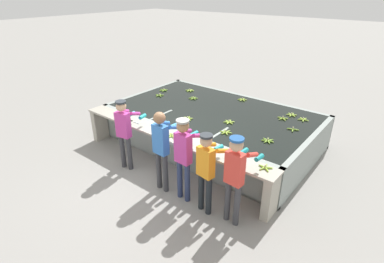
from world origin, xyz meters
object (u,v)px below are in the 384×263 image
banana_bunch_floating_0 (283,118)px  banana_bunch_ledge_2 (265,168)px  banana_bunch_floating_8 (159,95)px  banana_bunch_floating_5 (303,119)px  banana_bunch_floating_11 (226,132)px  banana_bunch_floating_3 (164,90)px  banana_bunch_floating_7 (190,90)px  worker_4 (235,172)px  worker_0 (124,128)px  worker_1 (162,144)px  banana_bunch_floating_4 (193,98)px  worker_2 (184,152)px  banana_bunch_floating_12 (292,115)px  banana_bunch_floating_6 (242,100)px  banana_bunch_floating_2 (229,122)px  banana_bunch_floating_9 (293,129)px  banana_bunch_ledge_0 (172,136)px  knife_0 (133,121)px  worker_3 (207,166)px  banana_bunch_ledge_1 (158,129)px  banana_bunch_floating_10 (187,119)px

banana_bunch_floating_0 → banana_bunch_ledge_2: bearing=-74.0°
banana_bunch_ledge_2 → banana_bunch_floating_8: bearing=158.5°
banana_bunch_floating_5 → banana_bunch_floating_11: same height
banana_bunch_floating_3 → banana_bunch_floating_11: size_ratio=1.00×
banana_bunch_floating_7 → banana_bunch_ledge_2: bearing=-34.1°
banana_bunch_floating_0 → worker_4: bearing=-82.1°
worker_0 → banana_bunch_floating_8: bearing=116.3°
worker_1 → banana_bunch_floating_4: (-1.40, 2.78, -0.13)m
worker_2 → banana_bunch_floating_12: bearing=76.8°
banana_bunch_floating_6 → banana_bunch_floating_11: size_ratio=1.00×
worker_1 → banana_bunch_floating_2: (0.32, 1.98, -0.13)m
banana_bunch_floating_4 → banana_bunch_floating_7: 0.73m
banana_bunch_floating_2 → banana_bunch_floating_9: 1.47m
banana_bunch_floating_5 → banana_bunch_ledge_2: size_ratio=1.00×
banana_bunch_floating_4 → banana_bunch_ledge_0: size_ratio=1.01×
worker_0 → worker_2: worker_2 is taller
banana_bunch_floating_4 → knife_0: 2.20m
banana_bunch_floating_7 → banana_bunch_ledge_0: size_ratio=1.01×
banana_bunch_floating_8 → worker_4: bearing=-29.8°
worker_3 → knife_0: 2.70m
worker_3 → banana_bunch_ledge_1: size_ratio=5.77×
worker_3 → banana_bunch_floating_2: 2.13m
banana_bunch_floating_4 → banana_bunch_floating_3: bearing=179.5°
banana_bunch_floating_9 → banana_bunch_ledge_1: bearing=-141.7°
banana_bunch_floating_5 → banana_bunch_floating_9: bearing=-88.5°
worker_3 → banana_bunch_floating_3: size_ratio=5.80×
banana_bunch_ledge_1 → banana_bunch_floating_10: bearing=80.5°
worker_4 → banana_bunch_floating_4: size_ratio=6.08×
worker_4 → knife_0: bearing=170.7°
worker_0 → banana_bunch_floating_12: size_ratio=5.97×
banana_bunch_ledge_0 → banana_bunch_ledge_1: same height
worker_4 → banana_bunch_floating_0: bearing=97.9°
banana_bunch_floating_7 → banana_bunch_floating_12: bearing=1.4°
banana_bunch_floating_10 → banana_bunch_ledge_2: size_ratio=1.01×
banana_bunch_floating_3 → banana_bunch_ledge_2: (4.51, -2.11, 0.00)m
worker_3 → worker_4: bearing=6.6°
banana_bunch_ledge_1 → worker_1: bearing=-40.7°
banana_bunch_floating_4 → banana_bunch_ledge_2: size_ratio=1.02×
worker_2 → banana_bunch_ledge_0: size_ratio=6.20×
banana_bunch_floating_6 → banana_bunch_ledge_2: banana_bunch_ledge_2 is taller
banana_bunch_floating_0 → banana_bunch_floating_4: size_ratio=0.98×
banana_bunch_floating_3 → banana_bunch_ledge_0: 3.22m
worker_2 → banana_bunch_floating_7: size_ratio=6.16×
worker_3 → banana_bunch_ledge_2: worker_3 is taller
banana_bunch_floating_6 → knife_0: 3.26m
banana_bunch_floating_6 → banana_bunch_floating_10: same height
worker_1 → knife_0: size_ratio=5.01×
worker_3 → knife_0: (-2.63, 0.58, -0.05)m
banana_bunch_floating_3 → banana_bunch_floating_12: size_ratio=1.00×
worker_2 → banana_bunch_floating_3: bearing=138.8°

